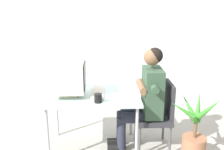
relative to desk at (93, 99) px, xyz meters
name	(u,v)px	position (x,y,z in m)	size (l,w,h in m)	color
ground_plane	(94,147)	(0.00, 0.00, -0.68)	(12.00, 12.00, 0.00)	#9E998E
wall_back	(113,22)	(0.30, 1.40, 0.82)	(8.00, 0.10, 3.00)	silver
desk	(93,99)	(0.00, 0.00, 0.00)	(1.16, 0.78, 0.74)	#B7B7BC
crt_monitor	(69,76)	(-0.28, -0.03, 0.30)	(0.38, 0.38, 0.44)	beige
keyboard	(97,93)	(0.06, 0.01, 0.07)	(0.17, 0.45, 0.03)	silver
office_chair	(158,113)	(0.83, -0.02, -0.19)	(0.44, 0.44, 0.89)	#4C4C51
person_seated	(145,96)	(0.66, -0.02, 0.04)	(0.68, 0.60, 1.33)	#334C38
potted_plant	(195,133)	(1.23, -0.29, -0.35)	(0.62, 0.63, 0.83)	#9E6647
desk_mug	(98,98)	(0.07, -0.26, 0.11)	(0.09, 0.10, 0.10)	black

